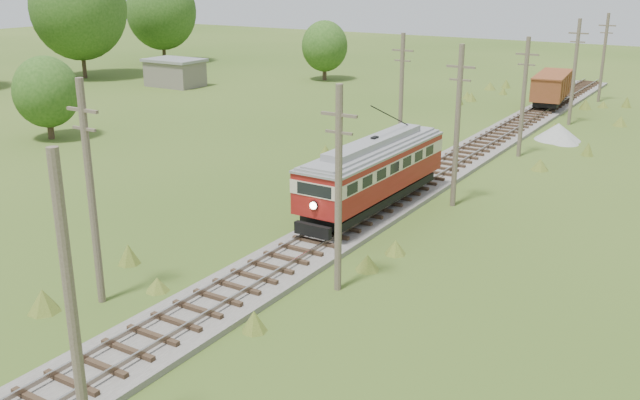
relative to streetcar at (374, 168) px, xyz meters
The scene contains 17 objects.
railbed_main 7.02m from the streetcar, 90.00° to the left, with size 3.60×96.00×0.57m.
streetcar is the anchor object (origin of this frame).
gondola 36.35m from the streetcar, 90.00° to the left, with size 3.66×8.67×2.79m.
gravel_pile 23.55m from the streetcar, 79.72° to the left, with size 3.67×3.89×1.33m.
utility_pole_r_1 22.69m from the streetcar, 82.12° to the right, with size 0.30×0.30×8.80m.
utility_pole_r_2 10.13m from the streetcar, 70.66° to the right, with size 1.60×0.30×8.60m.
utility_pole_r_3 5.24m from the streetcar, 48.37° to the left, with size 1.60×0.30×9.00m.
utility_pole_r_4 16.96m from the streetcar, 79.76° to the left, with size 1.60×0.30×8.40m.
utility_pole_r_5 29.86m from the streetcar, 83.45° to the left, with size 1.60×0.30×8.90m.
utility_pole_r_6 42.76m from the streetcar, 85.70° to the left, with size 1.60×0.30×8.70m.
utility_pole_l_a 16.09m from the streetcar, 105.26° to the right, with size 1.60×0.30×9.00m.
utility_pole_l_b 13.51m from the streetcar, 109.65° to the left, with size 1.60×0.30×8.60m.
tree_left_4 60.47m from the streetcar, 153.78° to the left, with size 11.34×11.34×14.61m.
tree_left_5 70.51m from the streetcar, 142.74° to the left, with size 9.66×9.66×12.44m.
tree_mid_a 49.34m from the streetcar, 124.59° to the left, with size 5.46×5.46×7.03m.
tree_mid_c 30.13m from the streetcar, behind, with size 5.04×5.04×6.49m.
shed 48.61m from the streetcar, 145.39° to the left, with size 6.40×4.40×3.10m.
Camera 1 is at (17.03, -5.49, 12.77)m, focal length 40.00 mm.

